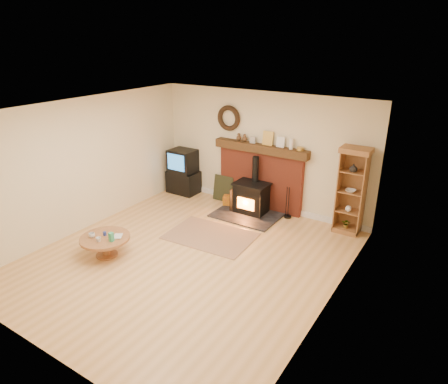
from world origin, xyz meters
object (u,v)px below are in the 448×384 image
Objects in this scene: tv_unit at (183,172)px; curio_cabinet at (352,191)px; coffee_table at (105,241)px; wood_stove at (251,199)px.

curio_cabinet reaches higher than tv_unit.
curio_cabinet is at bearing 44.51° from coffee_table.
tv_unit is (-2.02, 0.20, 0.19)m from wood_stove.
wood_stove reaches higher than coffee_table.
curio_cabinet is at bearing 7.76° from wood_stove.
wood_stove is at bearing 67.03° from coffee_table.
curio_cabinet is (2.06, 0.28, 0.54)m from wood_stove.
tv_unit is 1.25× the size of coffee_table.
coffee_table is (0.75, -3.19, -0.22)m from tv_unit.
coffee_table is at bearing -76.74° from tv_unit.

